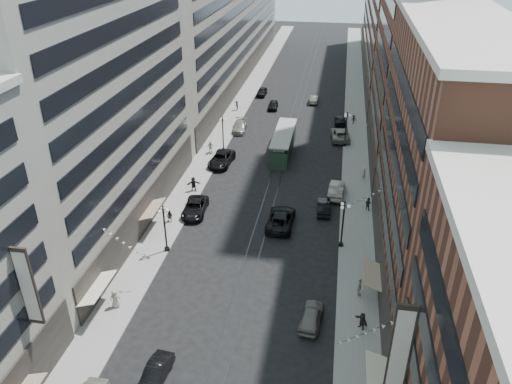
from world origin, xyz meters
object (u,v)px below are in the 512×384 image
Objects in this scene: car_4 at (311,316)px; car_10 at (324,207)px; car_7 at (221,159)px; pedestrian_extra_0 at (237,105)px; car_8 at (240,127)px; car_13 at (273,105)px; pedestrian_1 at (115,299)px; pedestrian_2 at (170,216)px; car_12 at (340,121)px; car_2 at (195,208)px; lamppost_se_mid at (346,128)px; car_extra_1 at (336,190)px; pedestrian_6 at (210,147)px; car_9 at (262,92)px; lamppost_sw_far at (165,227)px; pedestrian_4 at (359,287)px; lamppost_sw_mid at (223,132)px; pedestrian_5 at (193,184)px; car_5 at (155,374)px; pedestrian_8 at (363,174)px; pedestrian_7 at (368,204)px; car_14 at (314,99)px; car_extra_0 at (281,219)px; streetcar at (283,144)px; car_11 at (340,134)px; pedestrian_9 at (354,119)px; pedestrian_extra_1 at (362,321)px; lamppost_se_far at (343,223)px.

car_10 is (0.10, 19.47, -0.05)m from car_4.
pedestrian_extra_0 is at bearing 100.27° from car_7.
car_8 is 1.22× the size of car_13.
pedestrian_2 is at bearing -102.29° from pedestrian_1.
car_12 is at bearing -29.27° from car_13.
car_2 is 37.41m from car_12.
lamppost_se_mid is 1.05× the size of car_extra_1.
car_13 is 2.38× the size of pedestrian_6.
car_4 is 65.58m from car_9.
lamppost_sw_far is 20.70m from pedestrian_4.
car_extra_1 is (16.14, -40.06, 0.11)m from car_9.
car_9 is (1.41, 55.62, -2.34)m from lamppost_sw_far.
lamppost_sw_mid is 1.27× the size of car_13.
pedestrian_2 is at bearing -119.17° from pedestrian_5.
car_5 is 2.85× the size of pedestrian_2.
car_5 is 0.83× the size of car_extra_1.
pedestrian_8 reaches higher than car_4.
pedestrian_1 is 31.50m from car_extra_1.
car_10 is 2.28× the size of pedestrian_8.
car_2 is 21.09m from pedestrian_7.
car_4 reaches higher than car_5.
car_14 is (11.33, 30.43, -0.15)m from car_7.
car_4 is at bearing 86.75° from car_10.
pedestrian_5 is (0.82, 22.92, 0.03)m from pedestrian_1.
car_9 reaches higher than car_13.
car_13 is 2.26× the size of pedestrian_5.
pedestrian_7 reaches higher than car_extra_0.
car_extra_0 is at bearing 57.38° from car_extra_1.
car_4 is (15.24, -16.53, -0.01)m from car_2.
pedestrian_7 is (12.27, -15.23, -0.63)m from streetcar.
car_11 reaches higher than pedestrian_9.
pedestrian_9 is 0.96× the size of pedestrian_extra_1.
car_2 is (-17.60, -23.78, -2.31)m from lamppost_se_mid.
pedestrian_7 is (16.77, 29.06, 0.25)m from car_5.
car_9 is 2.73× the size of pedestrian_7.
pedestrian_9 is (20.67, 28.44, -0.19)m from pedestrian_5.
car_5 is (-4.50, -44.29, -0.88)m from streetcar.
pedestrian_8 reaches higher than pedestrian_9.
lamppost_se_far reaches higher than pedestrian_9.
pedestrian_1 is 0.30× the size of car_7.
lamppost_se_mid reaches higher than pedestrian_6.
lamppost_se_far is 1.22× the size of car_4.
car_7 is 25.60m from car_12.
lamppost_se_far is 2.86× the size of pedestrian_4.
pedestrian_4 is 44.18m from car_8.
pedestrian_7 is (21.47, -14.58, -2.13)m from lamppost_sw_mid.
pedestrian_5 is (-18.41, -28.13, 0.41)m from car_12.
car_8 is at bearing 163.36° from pedestrian_extra_1.
pedestrian_9 is at bearing 29.09° from pedestrian_5.
car_8 is 1.19× the size of car_9.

